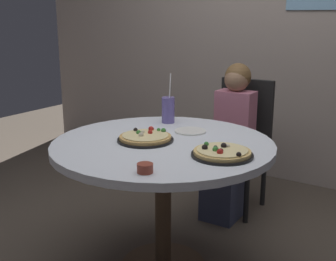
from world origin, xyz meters
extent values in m
cube|color=#A8998E|center=(0.00, 1.79, 1.45)|extent=(5.20, 0.12, 2.90)
cylinder|color=silver|center=(0.00, 0.00, 0.73)|extent=(1.18, 1.18, 0.04)
cylinder|color=#4C3826|center=(0.00, 0.00, 0.36)|extent=(0.09, 0.09, 0.69)
cube|color=black|center=(0.00, 0.94, 0.43)|extent=(0.41, 0.41, 0.04)
cube|color=black|center=(0.00, 1.12, 0.69)|extent=(0.40, 0.05, 0.52)
cylinder|color=black|center=(-0.17, 0.77, 0.21)|extent=(0.04, 0.04, 0.41)
cylinder|color=black|center=(0.17, 0.78, 0.21)|extent=(0.04, 0.04, 0.41)
cylinder|color=black|center=(-0.17, 1.11, 0.21)|extent=(0.04, 0.04, 0.41)
cylinder|color=black|center=(0.17, 1.12, 0.21)|extent=(0.04, 0.04, 0.41)
cube|color=#3F4766|center=(0.00, 0.78, 0.23)|extent=(0.25, 0.33, 0.45)
cube|color=#CC728C|center=(0.00, 0.92, 0.67)|extent=(0.26, 0.17, 0.44)
sphere|color=#997051|center=(0.00, 0.92, 0.97)|extent=(0.17, 0.17, 0.17)
sphere|color=brown|center=(0.00, 0.94, 0.99)|extent=(0.18, 0.18, 0.18)
cylinder|color=black|center=(-0.09, -0.04, 0.76)|extent=(0.30, 0.30, 0.01)
cylinder|color=tan|center=(-0.09, -0.04, 0.77)|extent=(0.28, 0.28, 0.02)
cylinder|color=beige|center=(-0.09, -0.04, 0.78)|extent=(0.25, 0.25, 0.01)
sphere|color=#B2231E|center=(-0.12, 0.06, 0.79)|extent=(0.03, 0.03, 0.03)
sphere|color=black|center=(-0.18, 0.00, 0.79)|extent=(0.02, 0.02, 0.02)
sphere|color=#387F33|center=(-0.04, 0.07, 0.79)|extent=(0.03, 0.03, 0.03)
sphere|color=beige|center=(-0.09, -0.07, 0.79)|extent=(0.03, 0.03, 0.03)
sphere|color=#B2231E|center=(-0.08, 0.00, 0.79)|extent=(0.03, 0.03, 0.03)
sphere|color=beige|center=(-0.12, -0.02, 0.79)|extent=(0.02, 0.02, 0.02)
sphere|color=#387F33|center=(-0.08, 0.07, 0.79)|extent=(0.02, 0.02, 0.02)
sphere|color=#387F33|center=(-0.13, -0.04, 0.79)|extent=(0.03, 0.03, 0.03)
cylinder|color=black|center=(0.37, -0.05, 0.76)|extent=(0.30, 0.30, 0.01)
cylinder|color=#D8B266|center=(0.37, -0.05, 0.77)|extent=(0.27, 0.27, 0.02)
cylinder|color=beige|center=(0.37, -0.05, 0.78)|extent=(0.24, 0.24, 0.01)
sphere|color=black|center=(0.48, -0.09, 0.79)|extent=(0.02, 0.02, 0.02)
sphere|color=black|center=(0.36, -0.01, 0.79)|extent=(0.03, 0.03, 0.03)
sphere|color=black|center=(0.30, -0.09, 0.79)|extent=(0.03, 0.03, 0.03)
sphere|color=black|center=(0.34, -0.05, 0.79)|extent=(0.02, 0.02, 0.02)
sphere|color=#B2231E|center=(0.39, -0.11, 0.79)|extent=(0.03, 0.03, 0.03)
sphere|color=beige|center=(0.38, 0.00, 0.79)|extent=(0.02, 0.02, 0.02)
sphere|color=#387F33|center=(0.35, -0.09, 0.79)|extent=(0.03, 0.03, 0.03)
sphere|color=#387F33|center=(0.28, -0.03, 0.79)|extent=(0.02, 0.02, 0.02)
sphere|color=black|center=(0.38, -0.09, 0.79)|extent=(0.02, 0.02, 0.02)
cylinder|color=#6659A5|center=(-0.21, 0.37, 0.83)|extent=(0.08, 0.08, 0.16)
cylinder|color=white|center=(-0.20, 0.37, 0.95)|extent=(0.02, 0.04, 0.22)
cylinder|color=brown|center=(0.20, -0.43, 0.77)|extent=(0.07, 0.07, 0.04)
cylinder|color=white|center=(0.02, 0.25, 0.76)|extent=(0.18, 0.18, 0.01)
camera|label=1|loc=(1.22, -1.82, 1.40)|focal=46.06mm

